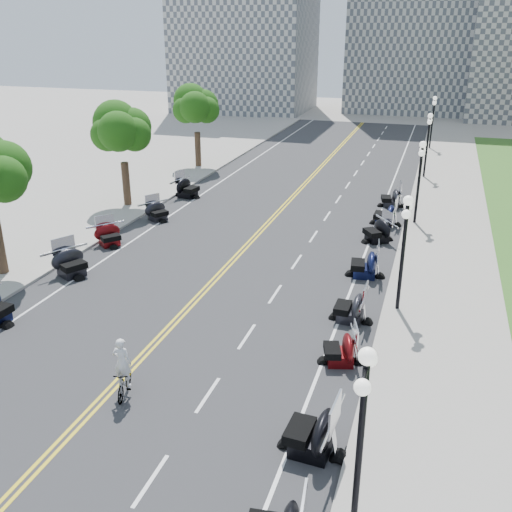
% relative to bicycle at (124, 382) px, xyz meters
% --- Properties ---
extents(ground, '(160.00, 160.00, 0.00)m').
position_rel_bicycle_xyz_m(ground, '(-0.59, 4.79, -0.49)').
color(ground, gray).
extents(road, '(16.00, 90.00, 0.01)m').
position_rel_bicycle_xyz_m(road, '(-0.59, 14.79, -0.49)').
color(road, '#333335').
rests_on(road, ground).
extents(centerline_yellow_a, '(0.12, 90.00, 0.00)m').
position_rel_bicycle_xyz_m(centerline_yellow_a, '(-0.71, 14.79, -0.48)').
color(centerline_yellow_a, yellow).
rests_on(centerline_yellow_a, road).
extents(centerline_yellow_b, '(0.12, 90.00, 0.00)m').
position_rel_bicycle_xyz_m(centerline_yellow_b, '(-0.47, 14.79, -0.48)').
color(centerline_yellow_b, yellow).
rests_on(centerline_yellow_b, road).
extents(edge_line_north, '(0.12, 90.00, 0.00)m').
position_rel_bicycle_xyz_m(edge_line_north, '(5.81, 14.79, -0.48)').
color(edge_line_north, white).
rests_on(edge_line_north, road).
extents(edge_line_south, '(0.12, 90.00, 0.00)m').
position_rel_bicycle_xyz_m(edge_line_south, '(-6.99, 14.79, -0.48)').
color(edge_line_south, white).
rests_on(edge_line_south, road).
extents(lane_dash_4, '(0.12, 2.00, 0.00)m').
position_rel_bicycle_xyz_m(lane_dash_4, '(2.61, -3.21, -0.48)').
color(lane_dash_4, white).
rests_on(lane_dash_4, road).
extents(lane_dash_5, '(0.12, 2.00, 0.00)m').
position_rel_bicycle_xyz_m(lane_dash_5, '(2.61, 0.79, -0.48)').
color(lane_dash_5, white).
rests_on(lane_dash_5, road).
extents(lane_dash_6, '(0.12, 2.00, 0.00)m').
position_rel_bicycle_xyz_m(lane_dash_6, '(2.61, 4.79, -0.48)').
color(lane_dash_6, white).
rests_on(lane_dash_6, road).
extents(lane_dash_7, '(0.12, 2.00, 0.00)m').
position_rel_bicycle_xyz_m(lane_dash_7, '(2.61, 8.79, -0.48)').
color(lane_dash_7, white).
rests_on(lane_dash_7, road).
extents(lane_dash_8, '(0.12, 2.00, 0.00)m').
position_rel_bicycle_xyz_m(lane_dash_8, '(2.61, 12.79, -0.48)').
color(lane_dash_8, white).
rests_on(lane_dash_8, road).
extents(lane_dash_9, '(0.12, 2.00, 0.00)m').
position_rel_bicycle_xyz_m(lane_dash_9, '(2.61, 16.79, -0.48)').
color(lane_dash_9, white).
rests_on(lane_dash_9, road).
extents(lane_dash_10, '(0.12, 2.00, 0.00)m').
position_rel_bicycle_xyz_m(lane_dash_10, '(2.61, 20.79, -0.48)').
color(lane_dash_10, white).
rests_on(lane_dash_10, road).
extents(lane_dash_11, '(0.12, 2.00, 0.00)m').
position_rel_bicycle_xyz_m(lane_dash_11, '(2.61, 24.79, -0.48)').
color(lane_dash_11, white).
rests_on(lane_dash_11, road).
extents(lane_dash_12, '(0.12, 2.00, 0.00)m').
position_rel_bicycle_xyz_m(lane_dash_12, '(2.61, 28.79, -0.48)').
color(lane_dash_12, white).
rests_on(lane_dash_12, road).
extents(lane_dash_13, '(0.12, 2.00, 0.00)m').
position_rel_bicycle_xyz_m(lane_dash_13, '(2.61, 32.79, -0.48)').
color(lane_dash_13, white).
rests_on(lane_dash_13, road).
extents(lane_dash_14, '(0.12, 2.00, 0.00)m').
position_rel_bicycle_xyz_m(lane_dash_14, '(2.61, 36.79, -0.48)').
color(lane_dash_14, white).
rests_on(lane_dash_14, road).
extents(lane_dash_15, '(0.12, 2.00, 0.00)m').
position_rel_bicycle_xyz_m(lane_dash_15, '(2.61, 40.79, -0.48)').
color(lane_dash_15, white).
rests_on(lane_dash_15, road).
extents(lane_dash_16, '(0.12, 2.00, 0.00)m').
position_rel_bicycle_xyz_m(lane_dash_16, '(2.61, 44.79, -0.48)').
color(lane_dash_16, white).
rests_on(lane_dash_16, road).
extents(lane_dash_17, '(0.12, 2.00, 0.00)m').
position_rel_bicycle_xyz_m(lane_dash_17, '(2.61, 48.79, -0.48)').
color(lane_dash_17, white).
rests_on(lane_dash_17, road).
extents(lane_dash_18, '(0.12, 2.00, 0.00)m').
position_rel_bicycle_xyz_m(lane_dash_18, '(2.61, 52.79, -0.48)').
color(lane_dash_18, white).
rests_on(lane_dash_18, road).
extents(lane_dash_19, '(0.12, 2.00, 0.00)m').
position_rel_bicycle_xyz_m(lane_dash_19, '(2.61, 56.79, -0.48)').
color(lane_dash_19, white).
rests_on(lane_dash_19, road).
extents(sidewalk_north, '(5.00, 90.00, 0.15)m').
position_rel_bicycle_xyz_m(sidewalk_north, '(9.91, 14.79, -0.42)').
color(sidewalk_north, '#9E9991').
rests_on(sidewalk_north, ground).
extents(sidewalk_south, '(5.00, 90.00, 0.15)m').
position_rel_bicycle_xyz_m(sidewalk_south, '(-11.09, 14.79, -0.42)').
color(sidewalk_south, '#9E9991').
rests_on(sidewalk_south, ground).
extents(distant_block_a, '(18.00, 14.00, 26.00)m').
position_rel_bicycle_xyz_m(distant_block_a, '(-18.59, 66.79, 12.51)').
color(distant_block_a, gray).
rests_on(distant_block_a, ground).
extents(street_lamp_1, '(0.50, 1.20, 4.90)m').
position_rel_bicycle_xyz_m(street_lamp_1, '(8.01, -3.21, 2.11)').
color(street_lamp_1, black).
rests_on(street_lamp_1, sidewalk_north).
extents(street_lamp_2, '(0.50, 1.20, 4.90)m').
position_rel_bicycle_xyz_m(street_lamp_2, '(8.01, 8.79, 2.11)').
color(street_lamp_2, black).
rests_on(street_lamp_2, sidewalk_north).
extents(street_lamp_3, '(0.50, 1.20, 4.90)m').
position_rel_bicycle_xyz_m(street_lamp_3, '(8.01, 20.79, 2.11)').
color(street_lamp_3, black).
rests_on(street_lamp_3, sidewalk_north).
extents(street_lamp_4, '(0.50, 1.20, 4.90)m').
position_rel_bicycle_xyz_m(street_lamp_4, '(8.01, 32.79, 2.11)').
color(street_lamp_4, black).
rests_on(street_lamp_4, sidewalk_north).
extents(street_lamp_5, '(0.50, 1.20, 4.90)m').
position_rel_bicycle_xyz_m(street_lamp_5, '(8.01, 44.79, 2.11)').
color(street_lamp_5, black).
rests_on(street_lamp_5, sidewalk_north).
extents(tree_3, '(4.80, 4.80, 9.20)m').
position_rel_bicycle_xyz_m(tree_3, '(-10.59, 18.79, 4.26)').
color(tree_3, '#235619').
rests_on(tree_3, sidewalk_south).
extents(tree_4, '(4.80, 4.80, 9.20)m').
position_rel_bicycle_xyz_m(tree_4, '(-10.59, 30.79, 4.26)').
color(tree_4, '#235619').
rests_on(tree_4, sidewalk_south).
extents(motorcycle_n_4, '(2.33, 2.33, 1.54)m').
position_rel_bicycle_xyz_m(motorcycle_n_4, '(6.43, -0.79, 0.28)').
color(motorcycle_n_4, black).
rests_on(motorcycle_n_4, road).
extents(motorcycle_n_5, '(2.22, 2.22, 1.26)m').
position_rel_bicycle_xyz_m(motorcycle_n_5, '(6.39, 4.05, 0.14)').
color(motorcycle_n_5, '#590A0C').
rests_on(motorcycle_n_5, road).
extents(motorcycle_n_6, '(1.99, 1.99, 1.36)m').
position_rel_bicycle_xyz_m(motorcycle_n_6, '(6.22, 7.34, 0.19)').
color(motorcycle_n_6, black).
rests_on(motorcycle_n_6, road).
extents(motorcycle_n_7, '(2.28, 2.28, 1.44)m').
position_rel_bicycle_xyz_m(motorcycle_n_7, '(6.16, 12.03, 0.23)').
color(motorcycle_n_7, black).
rests_on(motorcycle_n_7, road).
extents(motorcycle_n_8, '(2.84, 2.84, 1.43)m').
position_rel_bicycle_xyz_m(motorcycle_n_8, '(6.17, 17.08, 0.22)').
color(motorcycle_n_8, black).
rests_on(motorcycle_n_8, road).
extents(motorcycle_n_9, '(2.13, 2.13, 1.44)m').
position_rel_bicycle_xyz_m(motorcycle_n_9, '(6.28, 20.20, 0.23)').
color(motorcycle_n_9, black).
rests_on(motorcycle_n_9, road).
extents(motorcycle_n_10, '(2.30, 2.30, 1.38)m').
position_rel_bicycle_xyz_m(motorcycle_n_10, '(6.25, 24.12, 0.20)').
color(motorcycle_n_10, black).
rests_on(motorcycle_n_10, road).
extents(motorcycle_s_6, '(2.86, 2.86, 1.47)m').
position_rel_bicycle_xyz_m(motorcycle_s_6, '(-7.39, 7.77, 0.24)').
color(motorcycle_s_6, black).
rests_on(motorcycle_s_6, road).
extents(motorcycle_s_7, '(2.62, 2.62, 1.30)m').
position_rel_bicycle_xyz_m(motorcycle_s_7, '(-7.85, 11.96, 0.16)').
color(motorcycle_s_7, '#590A0C').
rests_on(motorcycle_s_7, road).
extents(motorcycle_s_8, '(2.51, 2.51, 1.27)m').
position_rel_bicycle_xyz_m(motorcycle_s_8, '(-7.33, 16.74, 0.15)').
color(motorcycle_s_8, black).
rests_on(motorcycle_s_8, road).
extents(motorcycle_s_9, '(2.46, 2.46, 1.50)m').
position_rel_bicycle_xyz_m(motorcycle_s_9, '(-7.68, 22.07, 0.26)').
color(motorcycle_s_9, black).
rests_on(motorcycle_s_9, road).
extents(bicycle, '(0.88, 1.70, 0.98)m').
position_rel_bicycle_xyz_m(bicycle, '(0.00, 0.00, 0.00)').
color(bicycle, '#A51414').
rests_on(bicycle, road).
extents(cyclist_rider, '(0.64, 0.42, 1.75)m').
position_rel_bicycle_xyz_m(cyclist_rider, '(0.00, 0.00, 1.37)').
color(cyclist_rider, silver).
rests_on(cyclist_rider, bicycle).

